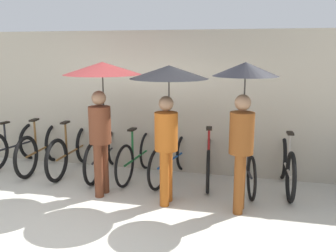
# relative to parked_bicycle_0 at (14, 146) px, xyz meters

# --- Properties ---
(ground_plane) EXTENTS (30.00, 30.00, 0.00)m
(ground_plane) POSITION_rel_parked_bicycle_0_xyz_m (2.42, -1.69, -0.38)
(ground_plane) COLOR beige
(back_wall) EXTENTS (14.13, 0.12, 2.45)m
(back_wall) POSITION_rel_parked_bicycle_0_xyz_m (2.42, 0.45, 0.84)
(back_wall) COLOR #B2A893
(back_wall) RESTS_ON ground
(parked_bicycle_0) EXTENTS (0.51, 1.71, 1.07)m
(parked_bicycle_0) POSITION_rel_parked_bicycle_0_xyz_m (0.00, 0.00, 0.00)
(parked_bicycle_0) COLOR black
(parked_bicycle_0) RESTS_ON ground
(parked_bicycle_1) EXTENTS (0.44, 1.75, 1.10)m
(parked_bicycle_1) POSITION_rel_parked_bicycle_0_xyz_m (0.60, -0.04, -0.00)
(parked_bicycle_1) COLOR black
(parked_bicycle_1) RESTS_ON ground
(parked_bicycle_2) EXTENTS (0.44, 1.81, 1.01)m
(parked_bicycle_2) POSITION_rel_parked_bicycle_0_xyz_m (1.21, -0.04, -0.01)
(parked_bicycle_2) COLOR black
(parked_bicycle_2) RESTS_ON ground
(parked_bicycle_3) EXTENTS (0.44, 1.78, 0.99)m
(parked_bicycle_3) POSITION_rel_parked_bicycle_0_xyz_m (1.81, -0.02, -0.02)
(parked_bicycle_3) COLOR black
(parked_bicycle_3) RESTS_ON ground
(parked_bicycle_4) EXTENTS (0.44, 1.67, 1.06)m
(parked_bicycle_4) POSITION_rel_parked_bicycle_0_xyz_m (2.42, -0.04, -0.02)
(parked_bicycle_4) COLOR black
(parked_bicycle_4) RESTS_ON ground
(parked_bicycle_5) EXTENTS (0.50, 1.74, 1.00)m
(parked_bicycle_5) POSITION_rel_parked_bicycle_0_xyz_m (3.02, 0.01, -0.02)
(parked_bicycle_5) COLOR black
(parked_bicycle_5) RESTS_ON ground
(parked_bicycle_6) EXTENTS (0.44, 1.61, 0.97)m
(parked_bicycle_6) POSITION_rel_parked_bicycle_0_xyz_m (3.63, 0.02, -0.03)
(parked_bicycle_6) COLOR black
(parked_bicycle_6) RESTS_ON ground
(parked_bicycle_7) EXTENTS (0.50, 1.71, 1.07)m
(parked_bicycle_7) POSITION_rel_parked_bicycle_0_xyz_m (4.23, -0.05, -0.03)
(parked_bicycle_7) COLOR black
(parked_bicycle_7) RESTS_ON ground
(parked_bicycle_8) EXTENTS (0.44, 1.75, 1.09)m
(parked_bicycle_8) POSITION_rel_parked_bicycle_0_xyz_m (4.84, -0.01, 0.00)
(parked_bicycle_8) COLOR black
(parked_bicycle_8) RESTS_ON ground
(pedestrian_leading) EXTENTS (1.13, 1.13, 1.96)m
(pedestrian_leading) POSITION_rel_parked_bicycle_0_xyz_m (2.17, -0.82, 1.21)
(pedestrian_leading) COLOR brown
(pedestrian_leading) RESTS_ON ground
(pedestrian_center) EXTENTS (1.08, 1.08, 1.93)m
(pedestrian_center) POSITION_rel_parked_bicycle_0_xyz_m (3.18, -0.90, 1.17)
(pedestrian_center) COLOR #B25619
(pedestrian_center) RESTS_ON ground
(pedestrian_trailing) EXTENTS (0.86, 0.86, 1.98)m
(pedestrian_trailing) POSITION_rel_parked_bicycle_0_xyz_m (4.19, -0.93, 1.11)
(pedestrian_trailing) COLOR brown
(pedestrian_trailing) RESTS_ON ground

